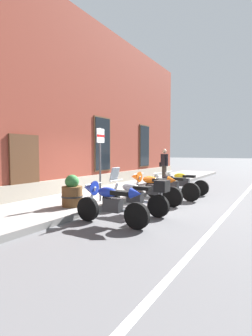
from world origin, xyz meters
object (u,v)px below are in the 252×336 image
at_px(parking_sign, 100,154).
at_px(pedestrian_dark_jacket, 164,163).
at_px(barrel_planter, 72,193).
at_px(motorcycle_black_naked, 171,186).
at_px(motorcycle_orange_sport, 150,187).
at_px(motorcycle_blue_sport, 108,201).
at_px(motorcycle_silver_touring, 137,195).
at_px(motorcycle_yellow_naked, 182,183).

bearing_deg(parking_sign, pedestrian_dark_jacket, 3.17).
bearing_deg(parking_sign, barrel_planter, 167.08).
height_order(motorcycle_black_naked, pedestrian_dark_jacket, pedestrian_dark_jacket).
bearing_deg(motorcycle_orange_sport, motorcycle_blue_sport, -175.96).
bearing_deg(pedestrian_dark_jacket, barrel_planter, -179.26).
relative_size(motorcycle_blue_sport, pedestrian_dark_jacket, 1.15).
xyz_separation_m(motorcycle_orange_sport, parking_sign, (-1.10, 1.23, 1.10)).
relative_size(motorcycle_orange_sport, motorcycle_black_naked, 0.95).
height_order(motorcycle_silver_touring, motorcycle_yellow_naked, motorcycle_silver_touring).
xyz_separation_m(motorcycle_black_naked, barrel_planter, (-3.36, 1.70, 0.07)).
height_order(motorcycle_yellow_naked, pedestrian_dark_jacket, pedestrian_dark_jacket).
xyz_separation_m(motorcycle_blue_sport, motorcycle_silver_touring, (1.24, -0.11, -0.03)).
bearing_deg(parking_sign, motorcycle_silver_touring, -101.73).
height_order(motorcycle_orange_sport, barrel_planter, barrel_planter).
bearing_deg(motorcycle_black_naked, pedestrian_dark_jacket, 26.47).
xyz_separation_m(motorcycle_orange_sport, barrel_planter, (-2.14, 1.47, -0.03)).
height_order(motorcycle_orange_sport, motorcycle_black_naked, motorcycle_orange_sport).
bearing_deg(motorcycle_silver_touring, motorcycle_black_naked, 1.43).
height_order(motorcycle_silver_touring, barrel_planter, motorcycle_silver_touring).
height_order(parking_sign, barrel_planter, parking_sign).
bearing_deg(motorcycle_silver_touring, pedestrian_dark_jacket, 16.58).
height_order(motorcycle_black_naked, parking_sign, parking_sign).
bearing_deg(motorcycle_yellow_naked, motorcycle_orange_sport, 175.56).
bearing_deg(motorcycle_yellow_naked, motorcycle_blue_sport, 179.90).
bearing_deg(motorcycle_blue_sport, pedestrian_dark_jacket, 13.16).
relative_size(motorcycle_black_naked, barrel_planter, 2.37).
bearing_deg(motorcycle_yellow_naked, motorcycle_black_naked, -178.64).
height_order(motorcycle_silver_touring, motorcycle_black_naked, motorcycle_silver_touring).
bearing_deg(motorcycle_yellow_naked, pedestrian_dark_jacket, 37.78).
distance_m(motorcycle_blue_sport, pedestrian_dark_jacket, 7.69).
bearing_deg(barrel_planter, motorcycle_black_naked, -26.81).
bearing_deg(pedestrian_dark_jacket, motorcycle_yellow_naked, -142.22).
xyz_separation_m(motorcycle_black_naked, pedestrian_dark_jacket, (3.59, 1.79, 0.66)).
xyz_separation_m(motorcycle_blue_sport, motorcycle_orange_sport, (2.66, 0.19, 0.02)).
relative_size(motorcycle_silver_touring, pedestrian_dark_jacket, 1.23).
distance_m(motorcycle_silver_touring, motorcycle_yellow_naked, 3.96).
distance_m(motorcycle_silver_touring, motorcycle_orange_sport, 1.45).
bearing_deg(motorcycle_black_naked, motorcycle_yellow_naked, 1.36).
bearing_deg(motorcycle_orange_sport, barrel_planter, 145.54).
bearing_deg(parking_sign, motorcycle_yellow_naked, -21.40).
xyz_separation_m(motorcycle_silver_touring, parking_sign, (0.32, 1.52, 1.14)).
distance_m(motorcycle_blue_sport, parking_sign, 2.38).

